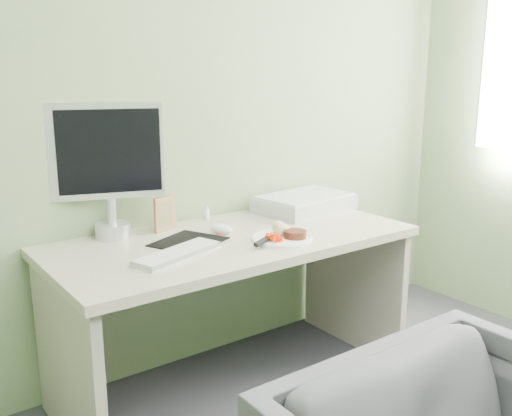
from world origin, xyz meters
TOP-DOWN VIEW (x-y plane):
  - wall_back at (0.00, 2.00)m, footprint 3.50×0.00m
  - desk at (0.00, 1.62)m, footprint 1.60×0.75m
  - plate at (0.14, 1.45)m, footprint 0.26×0.26m
  - steak at (0.18, 1.42)m, footprint 0.13×0.13m
  - potato_pile at (0.17, 1.51)m, footprint 0.15×0.12m
  - carrot_heap at (0.08, 1.43)m, footprint 0.08×0.07m
  - steak_knife at (0.03, 1.43)m, footprint 0.22×0.12m
  - mousepad at (-0.20, 1.66)m, footprint 0.35×0.34m
  - keyboard at (-0.33, 1.52)m, footprint 0.40×0.23m
  - computer_mouse at (-0.01, 1.70)m, footprint 0.09×0.13m
  - photo_frame at (-0.20, 1.89)m, footprint 0.12×0.06m
  - eyedrop_bottle at (0.06, 1.94)m, footprint 0.03×0.03m
  - scanner at (0.57, 1.81)m, footprint 0.52×0.38m
  - monitor at (-0.43, 1.94)m, footprint 0.47×0.20m

SIDE VIEW (x-z plane):
  - desk at x=0.00m, z-range 0.18..0.91m
  - mousepad at x=-0.20m, z-range 0.73..0.73m
  - plate at x=0.14m, z-range 0.73..0.74m
  - keyboard at x=-0.33m, z-range 0.74..0.75m
  - computer_mouse at x=-0.01m, z-range 0.73..0.77m
  - steak_knife at x=0.03m, z-range 0.75..0.76m
  - steak at x=0.18m, z-range 0.74..0.77m
  - eyedrop_bottle at x=0.06m, z-range 0.73..0.80m
  - carrot_heap at x=0.08m, z-range 0.74..0.79m
  - scanner at x=0.57m, z-range 0.73..0.81m
  - potato_pile at x=0.17m, z-range 0.74..0.81m
  - photo_frame at x=-0.20m, z-range 0.73..0.89m
  - monitor at x=-0.43m, z-range 0.77..1.35m
  - wall_back at x=0.00m, z-range -0.40..3.10m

